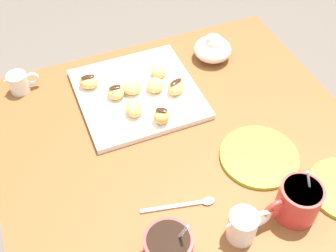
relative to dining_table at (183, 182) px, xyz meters
name	(u,v)px	position (x,y,z in m)	size (l,w,h in m)	color
dining_table	(183,182)	(0.00, 0.00, 0.00)	(0.88, 0.85, 0.75)	brown
pastry_plate_square	(138,94)	(0.05, -0.21, 0.15)	(0.31, 0.31, 0.02)	white
coffee_mug_red_left	(298,200)	(-0.14, 0.25, 0.19)	(0.13, 0.09, 0.13)	red
coffee_mug_red_right	(167,250)	(0.15, 0.25, 0.20)	(0.13, 0.09, 0.14)	red
cream_pitcher_white	(243,225)	(-0.01, 0.26, 0.19)	(0.10, 0.06, 0.07)	white
ice_cream_bowl	(213,48)	(-0.21, -0.28, 0.18)	(0.11, 0.11, 0.08)	white
chocolate_sauce_pitcher	(19,82)	(0.33, -0.35, 0.18)	(0.09, 0.05, 0.06)	white
saucer_lime_left	(259,156)	(-0.15, 0.09, 0.15)	(0.19, 0.19, 0.01)	#9EC633
loose_spoon_near_saucer	(187,204)	(0.06, 0.15, 0.15)	(0.16, 0.05, 0.01)	silver
beignet_0	(159,71)	(-0.03, -0.25, 0.18)	(0.04, 0.05, 0.03)	#E5B260
beignet_1	(162,116)	(0.03, -0.09, 0.18)	(0.04, 0.05, 0.04)	#E5B260
chocolate_drizzle_1	(162,110)	(0.03, -0.09, 0.20)	(0.03, 0.02, 0.01)	#381E11
beignet_2	(132,87)	(0.06, -0.22, 0.18)	(0.05, 0.05, 0.03)	#E5B260
beignet_3	(134,108)	(0.08, -0.14, 0.18)	(0.06, 0.04, 0.04)	#E5B260
beignet_4	(154,86)	(0.00, -0.20, 0.18)	(0.05, 0.05, 0.03)	#E5B260
beignet_5	(116,92)	(0.11, -0.21, 0.18)	(0.04, 0.05, 0.03)	#E5B260
chocolate_drizzle_5	(115,87)	(0.11, -0.21, 0.20)	(0.03, 0.02, 0.01)	#381E11
beignet_6	(176,87)	(-0.05, -0.17, 0.18)	(0.05, 0.04, 0.04)	#E5B260
chocolate_drizzle_6	(176,82)	(-0.05, -0.17, 0.20)	(0.04, 0.01, 0.01)	#381E11
beignet_7	(89,82)	(0.16, -0.28, 0.18)	(0.05, 0.04, 0.03)	#E5B260
chocolate_drizzle_7	(88,77)	(0.16, -0.28, 0.20)	(0.04, 0.02, 0.01)	#381E11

